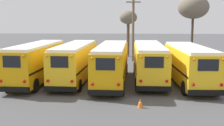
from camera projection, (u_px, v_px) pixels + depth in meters
ground_plane at (112, 81)px, 24.69m from camera, size 160.00×160.00×0.00m
school_bus_0 at (37, 61)px, 24.06m from camera, size 2.92×9.74×3.32m
school_bus_1 at (75, 61)px, 24.50m from camera, size 2.89×10.07×3.27m
school_bus_2 at (112, 63)px, 23.59m from camera, size 2.82×10.48×3.28m
school_bus_3 at (149, 61)px, 24.62m from camera, size 2.71×10.26×3.23m
school_bus_4 at (189, 64)px, 23.24m from camera, size 2.82×9.70×3.21m
utility_pole at (133, 27)px, 35.60m from camera, size 1.80×0.30×8.53m
bare_tree_0 at (128, 19)px, 40.18m from camera, size 2.53×2.53×6.58m
bare_tree_1 at (193, 8)px, 38.03m from camera, size 4.19×4.19×8.56m
fence_line at (115, 59)px, 31.54m from camera, size 20.95×0.06×1.42m
traffic_cone at (140, 103)px, 17.30m from camera, size 0.36×0.36×0.58m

